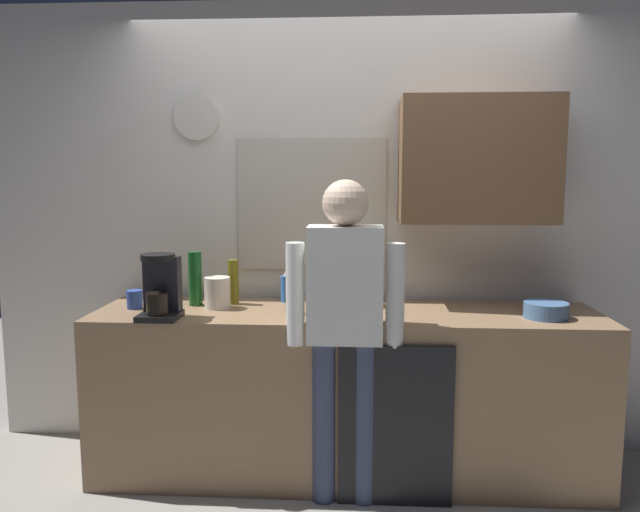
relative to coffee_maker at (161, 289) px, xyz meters
The scene contains 14 objects.
ground_plane 1.41m from the coffee_maker, ahead, with size 8.00×8.00×0.00m, color #9E998E.
kitchen_counter 1.13m from the coffee_maker, 12.26° to the left, with size 2.68×0.64×0.90m, color #937251.
dishwasher_panel 1.35m from the coffee_maker, ahead, with size 0.56×0.02×0.81m, color black.
back_wall_assembly 1.23m from the coffee_maker, 30.44° to the left, with size 4.28×0.42×2.60m.
coffee_maker is the anchor object (origin of this frame).
bottle_olive_oil 0.47m from the coffee_maker, 50.12° to the left, with size 0.06×0.06×0.25m, color olive.
bottle_green_wine 0.32m from the coffee_maker, 73.20° to the left, with size 0.07×0.07×0.30m, color #195923.
bottle_amber_beer 0.66m from the coffee_maker, 11.83° to the left, with size 0.06×0.06×0.23m, color brown.
cup_blue_mug 0.31m from the coffee_maker, 136.36° to the left, with size 0.08×0.08×0.10m, color #3351B2.
mixing_bowl 1.96m from the coffee_maker, ahead, with size 0.22×0.22×0.08m, color #4C72A5.
potted_plant 1.07m from the coffee_maker, 19.69° to the left, with size 0.15×0.15×0.23m.
dish_soap 0.73m from the coffee_maker, 36.59° to the left, with size 0.06×0.06×0.18m.
storage_canister 0.34m from the coffee_maker, 46.44° to the left, with size 0.14×0.14×0.17m, color silver.
person_at_sink 0.94m from the coffee_maker, ahead, with size 0.57×0.22×1.60m.
Camera 1 is at (0.06, -2.89, 1.62)m, focal length 34.35 mm.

